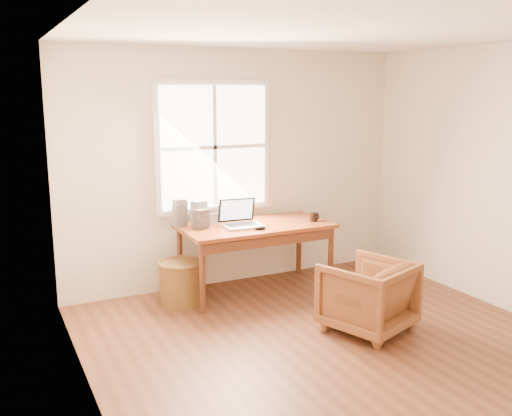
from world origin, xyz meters
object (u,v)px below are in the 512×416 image
(desk, at_px, (256,226))
(wicker_stool, at_px, (181,283))
(armchair, at_px, (368,296))
(coffee_mug, at_px, (314,217))
(cd_stack_a, at_px, (199,213))
(laptop, at_px, (243,212))

(desk, bearing_deg, wicker_stool, 180.00)
(armchair, relative_size, coffee_mug, 7.42)
(desk, xyz_separation_m, cd_stack_a, (-0.56, 0.20, 0.15))
(desk, relative_size, cd_stack_a, 6.02)
(armchair, height_order, laptop, laptop)
(wicker_stool, bearing_deg, desk, -0.00)
(desk, distance_m, laptop, 0.26)
(coffee_mug, height_order, cd_stack_a, cd_stack_a)
(armchair, xyz_separation_m, laptop, (-0.63, 1.30, 0.59))
(armchair, height_order, coffee_mug, coffee_mug)
(laptop, height_order, cd_stack_a, laptop)
(wicker_stool, distance_m, cd_stack_a, 0.75)
(armchair, relative_size, cd_stack_a, 2.70)
(armchair, relative_size, wicker_stool, 1.64)
(wicker_stool, height_order, coffee_mug, coffee_mug)
(armchair, bearing_deg, coffee_mug, -118.23)
(armchair, xyz_separation_m, wicker_stool, (-1.30, 1.37, -0.11))
(laptop, bearing_deg, desk, 26.72)
(wicker_stool, relative_size, laptop, 0.94)
(desk, xyz_separation_m, laptop, (-0.17, -0.07, 0.19))
(armchair, bearing_deg, wicker_stool, -66.57)
(armchair, height_order, wicker_stool, armchair)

